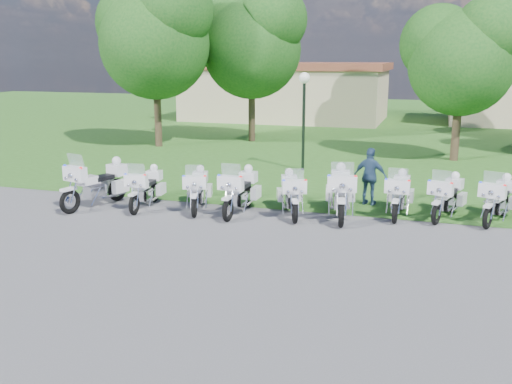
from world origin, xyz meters
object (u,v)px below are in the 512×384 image
(motorcycle_0, at_px, (98,183))
(motorcycle_6, at_px, (399,194))
(motorcycle_8, at_px, (498,199))
(motorcycle_2, at_px, (198,189))
(lamp_post, at_px, (304,96))
(bystander_c, at_px, (370,177))
(motorcycle_1, at_px, (146,187))
(motorcycle_5, at_px, (341,192))
(motorcycle_7, at_px, (447,196))
(motorcycle_3, at_px, (240,190))
(motorcycle_4, at_px, (291,193))

(motorcycle_0, distance_m, motorcycle_6, 9.09)
(motorcycle_8, bearing_deg, motorcycle_2, 28.55)
(motorcycle_6, distance_m, lamp_post, 7.49)
(lamp_post, relative_size, bystander_c, 2.19)
(motorcycle_1, distance_m, motorcycle_2, 1.64)
(motorcycle_1, bearing_deg, motorcycle_5, -178.54)
(motorcycle_2, height_order, bystander_c, bystander_c)
(motorcycle_0, xyz_separation_m, motorcycle_6, (8.92, 1.77, -0.09))
(lamp_post, bearing_deg, motorcycle_1, -114.24)
(motorcycle_0, bearing_deg, motorcycle_6, -153.47)
(motorcycle_2, distance_m, motorcycle_5, 4.27)
(motorcycle_0, height_order, motorcycle_1, motorcycle_0)
(motorcycle_6, bearing_deg, bystander_c, -42.27)
(motorcycle_6, distance_m, motorcycle_7, 1.34)
(lamp_post, distance_m, bystander_c, 6.18)
(motorcycle_8, bearing_deg, motorcycle_5, 30.73)
(motorcycle_7, bearing_deg, lamp_post, -28.60)
(motorcycle_1, xyz_separation_m, motorcycle_5, (5.85, 0.76, 0.11))
(motorcycle_3, xyz_separation_m, motorcycle_5, (2.90, 0.49, 0.06))
(motorcycle_2, height_order, motorcycle_3, motorcycle_3)
(motorcycle_2, bearing_deg, motorcycle_0, -6.34)
(motorcycle_0, relative_size, motorcycle_6, 1.12)
(motorcycle_0, relative_size, motorcycle_5, 0.98)
(motorcycle_5, height_order, motorcycle_8, motorcycle_5)
(motorcycle_8, bearing_deg, motorcycle_7, 20.21)
(motorcycle_0, xyz_separation_m, motorcycle_2, (3.10, 0.56, -0.10))
(motorcycle_7, relative_size, motorcycle_8, 0.99)
(motorcycle_4, xyz_separation_m, bystander_c, (2.04, 1.82, 0.26))
(motorcycle_7, distance_m, bystander_c, 2.42)
(bystander_c, bearing_deg, motorcycle_7, 173.35)
(motorcycle_1, xyz_separation_m, lamp_post, (3.23, 7.18, 2.35))
(motorcycle_6, xyz_separation_m, bystander_c, (-0.95, 0.92, 0.26))
(lamp_post, xyz_separation_m, bystander_c, (3.25, -4.82, -2.08))
(motorcycle_0, relative_size, motorcycle_4, 1.19)
(motorcycle_3, height_order, motorcycle_4, motorcycle_3)
(motorcycle_4, xyz_separation_m, motorcycle_6, (3.00, 0.90, 0.01))
(motorcycle_3, xyz_separation_m, motorcycle_8, (7.17, 1.35, -0.03))
(motorcycle_5, distance_m, motorcycle_8, 4.36)
(motorcycle_1, xyz_separation_m, motorcycle_2, (1.62, 0.24, 0.01))
(motorcycle_0, bearing_deg, bystander_c, -146.06)
(motorcycle_2, xyz_separation_m, motorcycle_8, (8.51, 1.38, 0.01))
(motorcycle_6, xyz_separation_m, motorcycle_7, (1.33, 0.16, -0.01))
(motorcycle_4, bearing_deg, motorcycle_6, 176.42)
(motorcycle_1, distance_m, motorcycle_8, 10.26)
(motorcycle_2, bearing_deg, bystander_c, -173.10)
(motorcycle_2, xyz_separation_m, lamp_post, (1.62, 6.94, 2.35))
(motorcycle_6, relative_size, lamp_post, 0.58)
(motorcycle_7, distance_m, lamp_post, 8.20)
(motorcycle_1, relative_size, motorcycle_3, 0.92)
(motorcycle_4, bearing_deg, motorcycle_2, -14.31)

